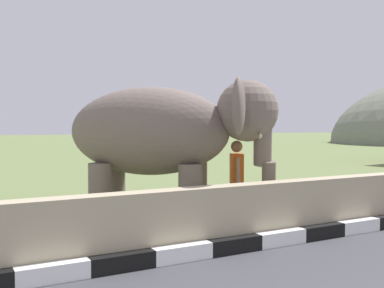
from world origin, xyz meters
name	(u,v)px	position (x,y,z in m)	size (l,w,h in m)	color
striped_curb	(89,268)	(-0.35, 3.95, 0.12)	(16.20, 0.20, 0.24)	white
barrier_parapet	(229,217)	(2.00, 4.25, 0.50)	(28.00, 0.36, 1.00)	tan
elephant	(169,133)	(1.84, 6.13, 1.81)	(3.94, 3.64, 2.80)	#72625A
person_handler	(237,178)	(3.05, 5.59, 0.93)	(0.40, 0.62, 1.66)	navy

